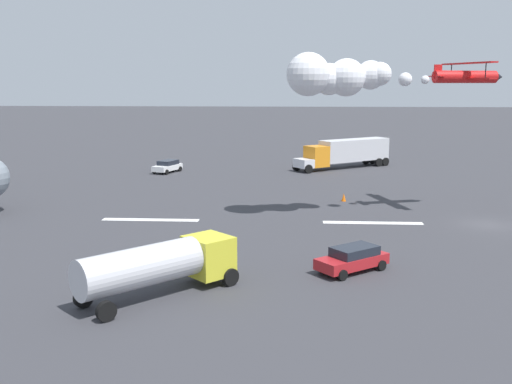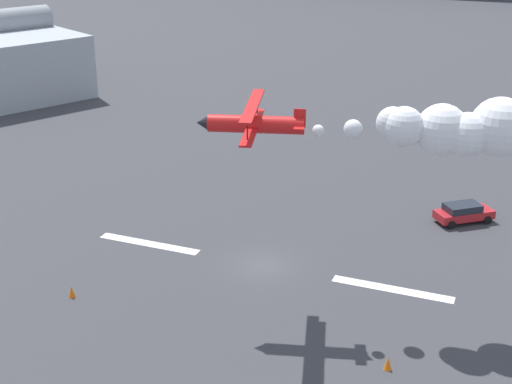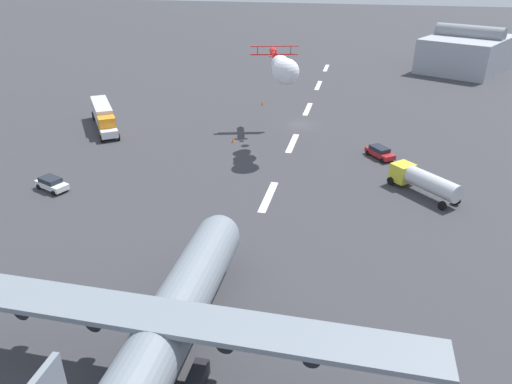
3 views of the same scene
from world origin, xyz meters
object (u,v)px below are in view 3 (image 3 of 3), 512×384
(semi_truck_orange, at_px, (103,115))
(traffic_cone_near, at_px, (262,103))
(stunt_biplane_red, at_px, (283,68))
(airport_staff_sedan, at_px, (380,152))
(cargo_transport_plane, at_px, (169,324))
(fuel_tanker_truck, at_px, (424,181))
(followme_car_yellow, at_px, (52,183))
(traffic_cone_far, at_px, (233,140))

(semi_truck_orange, distance_m, traffic_cone_near, 29.08)
(stunt_biplane_red, bearing_deg, airport_staff_sedan, 88.04)
(cargo_transport_plane, distance_m, stunt_biplane_red, 42.84)
(semi_truck_orange, xyz_separation_m, traffic_cone_near, (-18.39, 22.45, -1.74))
(fuel_tanker_truck, height_order, traffic_cone_near, fuel_tanker_truck)
(semi_truck_orange, height_order, followme_car_yellow, semi_truck_orange)
(cargo_transport_plane, bearing_deg, traffic_cone_far, -170.37)
(semi_truck_orange, bearing_deg, fuel_tanker_truck, 73.99)
(airport_staff_sedan, bearing_deg, semi_truck_orange, -94.38)
(semi_truck_orange, relative_size, followme_car_yellow, 2.79)
(airport_staff_sedan, relative_size, traffic_cone_near, 6.25)
(airport_staff_sedan, distance_m, traffic_cone_near, 30.48)
(stunt_biplane_red, bearing_deg, semi_truck_orange, -95.52)
(stunt_biplane_red, bearing_deg, followme_car_yellow, -51.18)
(semi_truck_orange, bearing_deg, stunt_biplane_red, 84.48)
(cargo_transport_plane, relative_size, stunt_biplane_red, 1.92)
(fuel_tanker_truck, bearing_deg, traffic_cone_near, -141.00)
(fuel_tanker_truck, relative_size, followme_car_yellow, 1.72)
(cargo_transport_plane, relative_size, airport_staff_sedan, 7.54)
(semi_truck_orange, bearing_deg, cargo_transport_plane, 33.38)
(followme_car_yellow, bearing_deg, airport_staff_sedan, 116.47)
(fuel_tanker_truck, bearing_deg, followme_car_yellow, -78.82)
(cargo_transport_plane, height_order, fuel_tanker_truck, cargo_transport_plane)
(fuel_tanker_truck, bearing_deg, semi_truck_orange, -106.01)
(stunt_biplane_red, distance_m, airport_staff_sedan, 17.76)
(followme_car_yellow, bearing_deg, cargo_transport_plane, 47.30)
(followme_car_yellow, bearing_deg, fuel_tanker_truck, 101.18)
(semi_truck_orange, height_order, traffic_cone_near, semi_truck_orange)
(stunt_biplane_red, bearing_deg, traffic_cone_near, -161.09)
(semi_truck_orange, height_order, airport_staff_sedan, semi_truck_orange)
(cargo_transport_plane, relative_size, traffic_cone_far, 47.16)
(cargo_transport_plane, xyz_separation_m, traffic_cone_near, (-63.29, -7.13, -2.92))
(cargo_transport_plane, xyz_separation_m, followme_car_yellow, (-22.38, -24.25, -2.49))
(cargo_transport_plane, relative_size, followme_car_yellow, 7.56)
(fuel_tanker_truck, bearing_deg, stunt_biplane_red, -120.37)
(followme_car_yellow, relative_size, traffic_cone_far, 6.23)
(stunt_biplane_red, relative_size, fuel_tanker_truck, 2.29)
(cargo_transport_plane, height_order, followme_car_yellow, cargo_transport_plane)
(traffic_cone_near, bearing_deg, cargo_transport_plane, 6.43)
(fuel_tanker_truck, bearing_deg, traffic_cone_far, -114.26)
(followme_car_yellow, height_order, traffic_cone_far, followme_car_yellow)
(stunt_biplane_red, relative_size, traffic_cone_near, 24.53)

